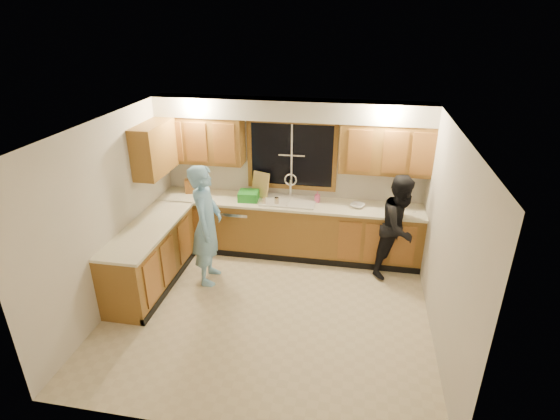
{
  "coord_description": "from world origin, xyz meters",
  "views": [
    {
      "loc": [
        1.02,
        -4.67,
        3.66
      ],
      "look_at": [
        0.04,
        0.65,
        1.2
      ],
      "focal_mm": 28.0,
      "sensor_mm": 36.0,
      "label": 1
    }
  ],
  "objects_px": {
    "dishwasher": "(238,226)",
    "dish_crate": "(249,196)",
    "stove": "(132,278)",
    "bowl": "(357,206)",
    "man": "(207,225)",
    "knife_block": "(189,186)",
    "sink": "(288,205)",
    "woman": "(400,227)",
    "soap_bottle": "(317,197)"
  },
  "relations": [
    {
      "from": "sink",
      "to": "bowl",
      "type": "relative_size",
      "value": 4.04
    },
    {
      "from": "man",
      "to": "dish_crate",
      "type": "relative_size",
      "value": 5.8
    },
    {
      "from": "sink",
      "to": "bowl",
      "type": "distance_m",
      "value": 1.08
    },
    {
      "from": "woman",
      "to": "dish_crate",
      "type": "relative_size",
      "value": 5.13
    },
    {
      "from": "bowl",
      "to": "woman",
      "type": "bearing_deg",
      "value": -25.22
    },
    {
      "from": "knife_block",
      "to": "dishwasher",
      "type": "bearing_deg",
      "value": -21.12
    },
    {
      "from": "woman",
      "to": "soap_bottle",
      "type": "height_order",
      "value": "woman"
    },
    {
      "from": "sink",
      "to": "knife_block",
      "type": "distance_m",
      "value": 1.69
    },
    {
      "from": "man",
      "to": "soap_bottle",
      "type": "relative_size",
      "value": 10.34
    },
    {
      "from": "stove",
      "to": "soap_bottle",
      "type": "bearing_deg",
      "value": 40.2
    },
    {
      "from": "dish_crate",
      "to": "soap_bottle",
      "type": "distance_m",
      "value": 1.09
    },
    {
      "from": "sink",
      "to": "bowl",
      "type": "xyz_separation_m",
      "value": [
        1.08,
        -0.02,
        0.08
      ]
    },
    {
      "from": "stove",
      "to": "bowl",
      "type": "distance_m",
      "value": 3.44
    },
    {
      "from": "man",
      "to": "knife_block",
      "type": "relative_size",
      "value": 7.58
    },
    {
      "from": "dishwasher",
      "to": "knife_block",
      "type": "bearing_deg",
      "value": 174.19
    },
    {
      "from": "stove",
      "to": "bowl",
      "type": "height_order",
      "value": "bowl"
    },
    {
      "from": "man",
      "to": "bowl",
      "type": "height_order",
      "value": "man"
    },
    {
      "from": "stove",
      "to": "man",
      "type": "height_order",
      "value": "man"
    },
    {
      "from": "sink",
      "to": "soap_bottle",
      "type": "relative_size",
      "value": 4.96
    },
    {
      "from": "woman",
      "to": "knife_block",
      "type": "distance_m",
      "value": 3.43
    },
    {
      "from": "sink",
      "to": "soap_bottle",
      "type": "bearing_deg",
      "value": 9.65
    },
    {
      "from": "man",
      "to": "dishwasher",
      "type": "bearing_deg",
      "value": -15.45
    },
    {
      "from": "stove",
      "to": "knife_block",
      "type": "bearing_deg",
      "value": 86.36
    },
    {
      "from": "sink",
      "to": "dishwasher",
      "type": "bearing_deg",
      "value": -179.01
    },
    {
      "from": "man",
      "to": "dish_crate",
      "type": "height_order",
      "value": "man"
    },
    {
      "from": "man",
      "to": "woman",
      "type": "relative_size",
      "value": 1.13
    },
    {
      "from": "dishwasher",
      "to": "bowl",
      "type": "xyz_separation_m",
      "value": [
        1.93,
        -0.01,
        0.54
      ]
    },
    {
      "from": "woman",
      "to": "dish_crate",
      "type": "xyz_separation_m",
      "value": [
        -2.36,
        0.28,
        0.2
      ]
    },
    {
      "from": "dish_crate",
      "to": "woman",
      "type": "bearing_deg",
      "value": -6.68
    },
    {
      "from": "sink",
      "to": "dishwasher",
      "type": "height_order",
      "value": "sink"
    },
    {
      "from": "stove",
      "to": "soap_bottle",
      "type": "height_order",
      "value": "soap_bottle"
    },
    {
      "from": "dishwasher",
      "to": "knife_block",
      "type": "relative_size",
      "value": 3.46
    },
    {
      "from": "dishwasher",
      "to": "dish_crate",
      "type": "height_order",
      "value": "dish_crate"
    },
    {
      "from": "man",
      "to": "soap_bottle",
      "type": "distance_m",
      "value": 1.82
    },
    {
      "from": "dish_crate",
      "to": "dishwasher",
      "type": "bearing_deg",
      "value": 171.62
    },
    {
      "from": "soap_bottle",
      "to": "stove",
      "type": "bearing_deg",
      "value": -139.8
    },
    {
      "from": "dish_crate",
      "to": "sink",
      "type": "bearing_deg",
      "value": 4.1
    },
    {
      "from": "man",
      "to": "woman",
      "type": "xyz_separation_m",
      "value": [
        2.74,
        0.67,
        -0.1
      ]
    },
    {
      "from": "man",
      "to": "knife_block",
      "type": "distance_m",
      "value": 1.26
    },
    {
      "from": "soap_bottle",
      "to": "sink",
      "type": "bearing_deg",
      "value": -170.35
    },
    {
      "from": "dish_crate",
      "to": "soap_bottle",
      "type": "height_order",
      "value": "soap_bottle"
    },
    {
      "from": "sink",
      "to": "stove",
      "type": "relative_size",
      "value": 0.96
    },
    {
      "from": "dishwasher",
      "to": "woman",
      "type": "distance_m",
      "value": 2.62
    },
    {
      "from": "stove",
      "to": "knife_block",
      "type": "xyz_separation_m",
      "value": [
        0.12,
        1.89,
        0.59
      ]
    },
    {
      "from": "woman",
      "to": "bowl",
      "type": "bearing_deg",
      "value": 106.87
    },
    {
      "from": "dish_crate",
      "to": "stove",
      "type": "bearing_deg",
      "value": -123.14
    },
    {
      "from": "woman",
      "to": "knife_block",
      "type": "xyz_separation_m",
      "value": [
        -3.4,
        0.39,
        0.25
      ]
    },
    {
      "from": "sink",
      "to": "stove",
      "type": "height_order",
      "value": "sink"
    },
    {
      "from": "dish_crate",
      "to": "bowl",
      "type": "distance_m",
      "value": 1.72
    },
    {
      "from": "bowl",
      "to": "dishwasher",
      "type": "bearing_deg",
      "value": 179.8
    }
  ]
}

